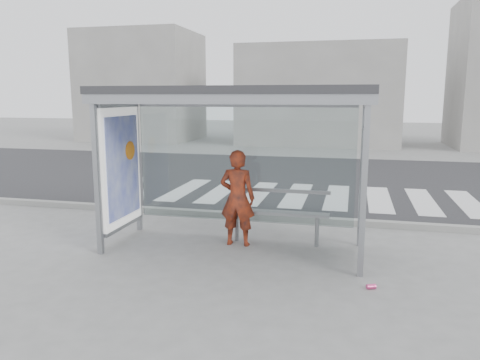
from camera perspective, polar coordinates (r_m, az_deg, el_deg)
name	(u,v)px	position (r m, az deg, el deg)	size (l,w,h in m)	color
ground	(234,249)	(7.73, -0.79, -8.46)	(80.00, 80.00, 0.00)	slate
road	(290,178)	(14.43, 6.17, 0.28)	(30.00, 10.00, 0.01)	#232325
curb	(257,216)	(9.54, 2.14, -4.47)	(30.00, 0.18, 0.12)	gray
crosswalk	(317,196)	(11.88, 9.35, -1.94)	(7.55, 3.00, 0.00)	silver
bus_shelter	(212,127)	(7.51, -3.48, 6.43)	(4.25, 1.65, 2.62)	gray
building_left	(143,87)	(27.75, -11.79, 11.07)	(6.00, 5.00, 6.00)	gray
building_center	(319,96)	(25.16, 9.65, 10.11)	(8.00, 5.00, 5.00)	gray
person	(237,198)	(7.77, -0.32, -2.20)	(0.59, 0.39, 1.61)	orange
bench	(276,212)	(7.93, 4.47, -3.94)	(1.76, 0.32, 0.91)	gray
soda_can	(371,287)	(6.46, 15.69, -12.40)	(0.07, 0.07, 0.12)	#E94488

